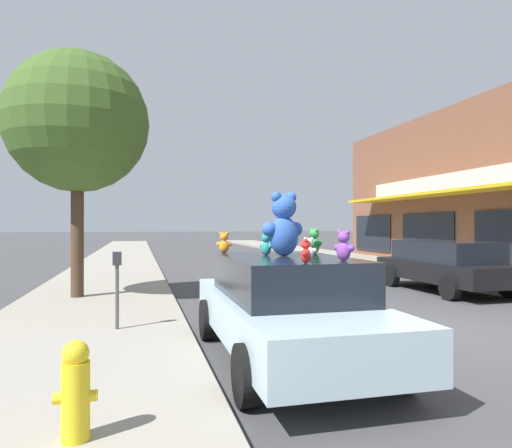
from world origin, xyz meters
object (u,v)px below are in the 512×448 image
(plush_art_car, at_px, (286,305))
(parking_meter, at_px, (117,280))
(teddy_bear_orange, at_px, (224,243))
(teddy_bear_red, at_px, (306,251))
(teddy_bear_teal, at_px, (266,244))
(parked_car_far_center, at_px, (445,264))
(teddy_bear_giant, at_px, (284,225))
(teddy_bear_green, at_px, (314,241))
(fire_hydrant, at_px, (76,390))
(street_tree, at_px, (77,123))
(teddy_bear_white, at_px, (309,249))
(teddy_bear_purple, at_px, (344,246))

(plush_art_car, xyz_separation_m, parking_meter, (-2.28, 1.95, 0.19))
(teddy_bear_orange, relative_size, teddy_bear_red, 1.18)
(teddy_bear_teal, xyz_separation_m, parked_car_far_center, (6.47, 4.64, -0.79))
(teddy_bear_giant, relative_size, teddy_bear_teal, 2.82)
(teddy_bear_red, bearing_deg, teddy_bear_green, 177.10)
(teddy_bear_teal, xyz_separation_m, fire_hydrant, (-2.26, -2.42, -1.04))
(teddy_bear_red, distance_m, street_tree, 7.99)
(plush_art_car, xyz_separation_m, teddy_bear_teal, (-0.17, 0.40, 0.81))
(teddy_bear_orange, relative_size, teddy_bear_white, 1.18)
(teddy_bear_giant, distance_m, parking_meter, 3.04)
(teddy_bear_purple, bearing_deg, teddy_bear_white, 14.35)
(teddy_bear_teal, height_order, parking_meter, teddy_bear_teal)
(fire_hydrant, height_order, parking_meter, parking_meter)
(teddy_bear_white, bearing_deg, plush_art_car, -51.96)
(teddy_bear_purple, xyz_separation_m, street_tree, (-3.80, 6.57, 2.70))
(parked_car_far_center, bearing_deg, teddy_bear_white, -137.87)
(teddy_bear_green, bearing_deg, teddy_bear_orange, 47.58)
(teddy_bear_orange, distance_m, teddy_bear_red, 2.17)
(teddy_bear_purple, relative_size, street_tree, 0.06)
(teddy_bear_purple, height_order, fire_hydrant, teddy_bear_purple)
(teddy_bear_white, xyz_separation_m, parking_meter, (-2.39, 2.51, -0.60))
(parking_meter, bearing_deg, street_tree, 105.91)
(parked_car_far_center, bearing_deg, teddy_bear_giant, -142.25)
(parking_meter, bearing_deg, fire_hydrant, -92.06)
(parked_car_far_center, bearing_deg, teddy_bear_orange, -150.19)
(teddy_bear_teal, height_order, parked_car_far_center, teddy_bear_teal)
(teddy_bear_giant, height_order, parking_meter, teddy_bear_giant)
(teddy_bear_giant, xyz_separation_m, street_tree, (-3.38, 5.54, 2.45))
(teddy_bear_purple, bearing_deg, street_tree, -5.31)
(street_tree, bearing_deg, parked_car_far_center, -4.03)
(plush_art_car, bearing_deg, teddy_bear_purple, -61.79)
(teddy_bear_red, bearing_deg, street_tree, -132.46)
(teddy_bear_green, bearing_deg, teddy_bear_giant, 100.57)
(teddy_bear_red, bearing_deg, plush_art_car, -164.36)
(plush_art_car, relative_size, fire_hydrant, 5.72)
(parking_meter, bearing_deg, parked_car_far_center, 19.79)
(teddy_bear_teal, bearing_deg, parking_meter, 16.85)
(teddy_bear_white, bearing_deg, teddy_bear_giant, -56.26)
(teddy_bear_giant, relative_size, street_tree, 0.15)
(teddy_bear_red, relative_size, parking_meter, 0.22)
(teddy_bear_white, height_order, teddy_bear_purple, teddy_bear_purple)
(teddy_bear_teal, bearing_deg, teddy_bear_green, -113.59)
(teddy_bear_orange, bearing_deg, plush_art_car, 133.86)
(teddy_bear_orange, distance_m, parked_car_far_center, 8.06)
(teddy_bear_red, distance_m, teddy_bear_teal, 1.45)
(teddy_bear_purple, bearing_deg, plush_art_car, -7.53)
(teddy_bear_orange, height_order, street_tree, street_tree)
(teddy_bear_green, relative_size, street_tree, 0.07)
(teddy_bear_teal, distance_m, fire_hydrant, 3.47)
(parked_car_far_center, bearing_deg, parking_meter, -160.21)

